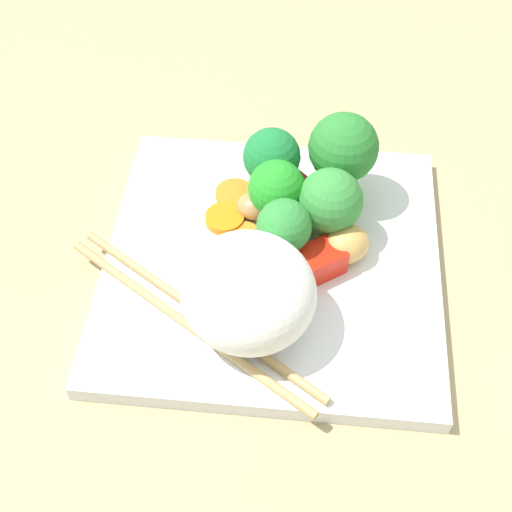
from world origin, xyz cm
name	(u,v)px	position (x,y,z in cm)	size (l,w,h in cm)	color
ground_plane	(272,277)	(0.00, 0.00, -1.00)	(110.00, 110.00, 2.00)	tan
square_plate	(272,263)	(0.00, 0.00, 0.65)	(23.98, 23.98, 1.30)	white
rice_mound	(248,292)	(-1.15, -5.58, 4.48)	(9.04, 8.72, 6.37)	white
broccoli_floret_0	(272,158)	(-0.59, 6.17, 5.17)	(4.27, 4.27, 6.24)	#71AC56
broccoli_floret_1	(280,190)	(0.26, 3.29, 4.88)	(4.11, 4.11, 5.82)	#61924B
broccoli_floret_2	(330,201)	(3.82, 2.63, 4.71)	(4.67, 4.67, 5.92)	#7CAE5A
broccoli_floret_3	(343,151)	(4.61, 6.80, 5.78)	(5.17, 5.17, 7.54)	#79BB54
broccoli_floret_4	(284,226)	(0.77, 0.08, 4.62)	(3.85, 3.85, 5.43)	#83AD57
carrot_slice_0	(235,194)	(-3.36, 5.89, 1.51)	(3.02, 3.02, 0.42)	orange
carrot_slice_1	(331,212)	(4.10, 4.67, 1.51)	(2.25, 2.25, 0.43)	orange
carrot_slice_2	(237,256)	(-2.50, -0.41, 1.59)	(2.26, 2.26, 0.58)	orange
carrot_slice_3	(244,236)	(-2.24, 1.64, 1.53)	(2.49, 2.49, 0.47)	orange
carrot_slice_4	(225,219)	(-3.80, 3.13, 1.62)	(2.93, 2.93, 0.66)	orange
pepper_chunk_0	(294,191)	(1.20, 5.92, 2.18)	(2.40, 2.53, 1.76)	red
pepper_chunk_1	(320,261)	(3.43, -0.87, 2.32)	(3.17, 2.37, 2.04)	red
pepper_chunk_2	(273,166)	(-0.63, 8.33, 2.33)	(2.08, 1.93, 2.06)	red
chicken_piece_0	(347,244)	(5.22, 0.58, 2.62)	(3.33, 2.95, 2.64)	tan
chicken_piece_1	(305,211)	(2.13, 3.81, 2.24)	(2.52, 2.18, 1.89)	tan
chicken_piece_2	(254,206)	(-1.67, 4.05, 2.23)	(2.59, 2.40, 1.86)	tan
chopstick_pair	(192,317)	(-4.93, -5.91, 1.61)	(18.89, 13.56, 0.62)	tan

